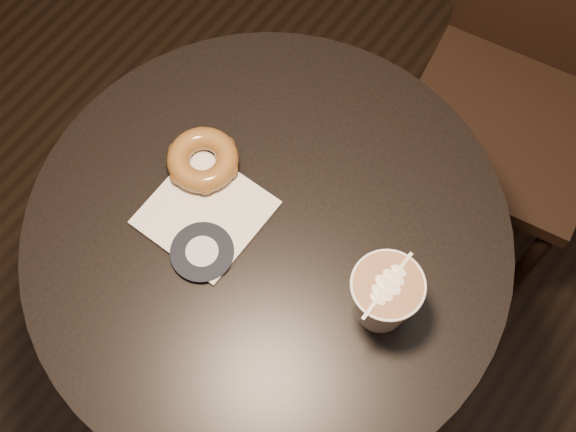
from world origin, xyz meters
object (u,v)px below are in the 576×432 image
Objects in this scene: chair at (537,60)px; latte_cup at (384,297)px; pastry_bag at (206,213)px; doughnut at (203,160)px; cafe_table at (270,281)px.

latte_cup is at bearing -94.72° from chair.
chair reaches higher than pastry_bag.
chair reaches higher than latte_cup.
chair is at bearing 71.75° from pastry_bag.
doughnut is 0.33m from latte_cup.
doughnut is at bearing 130.75° from pastry_bag.
pastry_bag is at bearing -117.81° from chair.
chair is 9.21× the size of doughnut.
chair is at bearing 78.60° from cafe_table.
latte_cup reaches higher than pastry_bag.
chair is 0.75m from pastry_bag.
cafe_table is 7.05× the size of latte_cup.
doughnut is (-0.05, 0.06, 0.02)m from pastry_bag.
cafe_table is at bearing -12.25° from doughnut.
cafe_table is 0.78× the size of chair.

